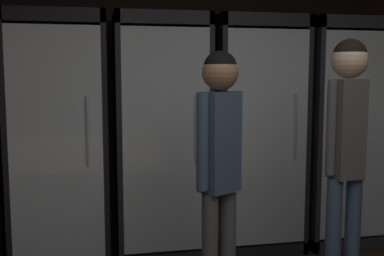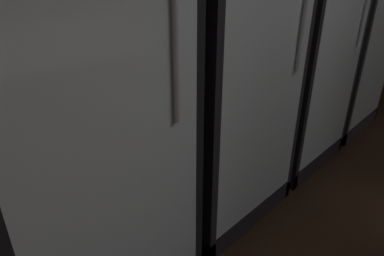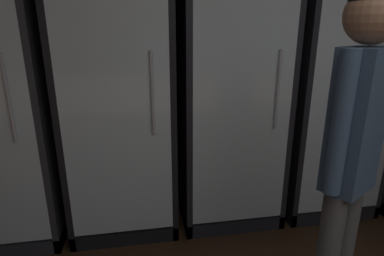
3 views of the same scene
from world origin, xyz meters
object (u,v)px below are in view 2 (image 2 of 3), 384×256
at_px(cooler_right, 291,23).
at_px(cooler_far_right, 341,12).
at_px(cooler_left, 53,73).
at_px(cooler_center, 209,40).

distance_m(cooler_right, cooler_far_right, 0.79).
distance_m(cooler_left, cooler_center, 0.79).
distance_m(cooler_left, cooler_far_right, 2.37).
bearing_deg(cooler_right, cooler_center, -179.96).
height_order(cooler_left, cooler_center, same).
bearing_deg(cooler_center, cooler_left, -179.96).
xyz_separation_m(cooler_left, cooler_center, (0.79, 0.00, -0.00)).
distance_m(cooler_left, cooler_right, 1.58).
distance_m(cooler_center, cooler_far_right, 1.58).
bearing_deg(cooler_far_right, cooler_center, -179.99).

